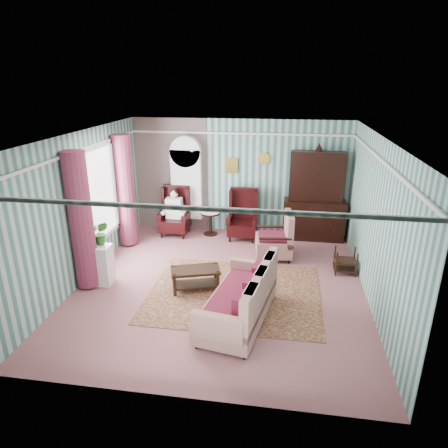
# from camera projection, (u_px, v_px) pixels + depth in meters

# --- Properties ---
(floor) EXTENTS (6.00, 6.00, 0.00)m
(floor) POSITION_uv_depth(u_px,v_px,m) (221.00, 284.00, 7.88)
(floor) COLOR #8F5358
(floor) RESTS_ON ground
(room_shell) EXTENTS (5.53, 6.02, 2.91)m
(room_shell) POSITION_uv_depth(u_px,v_px,m) (190.00, 182.00, 7.44)
(room_shell) COLOR #3D6F67
(room_shell) RESTS_ON ground
(bookcase) EXTENTS (0.80, 0.28, 2.24)m
(bookcase) POSITION_uv_depth(u_px,v_px,m) (187.00, 189.00, 10.32)
(bookcase) COLOR silver
(bookcase) RESTS_ON floor
(dresser_hutch) EXTENTS (1.50, 0.56, 2.36)m
(dresser_hutch) POSITION_uv_depth(u_px,v_px,m) (316.00, 193.00, 9.72)
(dresser_hutch) COLOR black
(dresser_hutch) RESTS_ON floor
(wingback_left) EXTENTS (0.76, 0.80, 1.25)m
(wingback_left) POSITION_uv_depth(u_px,v_px,m) (174.00, 212.00, 10.17)
(wingback_left) COLOR black
(wingback_left) RESTS_ON floor
(wingback_right) EXTENTS (0.76, 0.80, 1.25)m
(wingback_right) POSITION_uv_depth(u_px,v_px,m) (243.00, 215.00, 9.92)
(wingback_right) COLOR black
(wingback_right) RESTS_ON floor
(seated_woman) EXTENTS (0.44, 0.40, 1.18)m
(seated_woman) POSITION_uv_depth(u_px,v_px,m) (174.00, 213.00, 10.18)
(seated_woman) COLOR silver
(seated_woman) RESTS_ON floor
(round_side_table) EXTENTS (0.50, 0.50, 0.60)m
(round_side_table) POSITION_uv_depth(u_px,v_px,m) (210.00, 223.00, 10.29)
(round_side_table) COLOR black
(round_side_table) RESTS_ON floor
(nest_table) EXTENTS (0.45, 0.38, 0.54)m
(nest_table) POSITION_uv_depth(u_px,v_px,m) (345.00, 261.00, 8.27)
(nest_table) COLOR black
(nest_table) RESTS_ON floor
(plant_stand) EXTENTS (0.55, 0.35, 0.80)m
(plant_stand) POSITION_uv_depth(u_px,v_px,m) (98.00, 265.00, 7.81)
(plant_stand) COLOR white
(plant_stand) RESTS_ON floor
(rug) EXTENTS (3.20, 2.60, 0.01)m
(rug) POSITION_uv_depth(u_px,v_px,m) (234.00, 293.00, 7.56)
(rug) COLOR #4F1F1A
(rug) RESTS_ON floor
(sofa) EXTENTS (1.35, 2.17, 1.06)m
(sofa) POSITION_uv_depth(u_px,v_px,m) (238.00, 293.00, 6.54)
(sofa) COLOR beige
(sofa) RESTS_ON floor
(floral_armchair) EXTENTS (0.96, 0.96, 1.01)m
(floral_armchair) POSITION_uv_depth(u_px,v_px,m) (274.00, 236.00, 8.92)
(floral_armchair) COLOR #BDB192
(floral_armchair) RESTS_ON floor
(coffee_table) EXTENTS (1.02, 0.73, 0.44)m
(coffee_table) POSITION_uv_depth(u_px,v_px,m) (196.00, 279.00, 7.63)
(coffee_table) COLOR black
(coffee_table) RESTS_ON floor
(potted_plant_a) EXTENTS (0.50, 0.46, 0.47)m
(potted_plant_a) POSITION_uv_depth(u_px,v_px,m) (87.00, 236.00, 7.51)
(potted_plant_a) COLOR #204A17
(potted_plant_a) RESTS_ON plant_stand
(potted_plant_b) EXTENTS (0.31, 0.28, 0.47)m
(potted_plant_b) POSITION_uv_depth(u_px,v_px,m) (101.00, 233.00, 7.66)
(potted_plant_b) COLOR #1A4B17
(potted_plant_b) RESTS_ON plant_stand
(potted_plant_c) EXTENTS (0.25, 0.25, 0.38)m
(potted_plant_c) POSITION_uv_depth(u_px,v_px,m) (94.00, 235.00, 7.71)
(potted_plant_c) COLOR #1B591D
(potted_plant_c) RESTS_ON plant_stand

